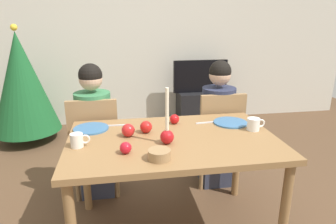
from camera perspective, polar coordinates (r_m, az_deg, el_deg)
name	(u,v)px	position (r m, az deg, el deg)	size (l,w,h in m)	color
back_wall	(140,33)	(4.47, -5.23, 14.58)	(6.40, 0.10, 2.60)	beige
dining_table	(173,149)	(2.07, 0.92, -7.02)	(1.40, 0.90, 0.75)	olive
chair_left	(95,141)	(2.67, -13.61, -5.33)	(0.40, 0.40, 0.90)	#99754C
chair_right	(218,133)	(2.80, 9.45, -3.96)	(0.40, 0.40, 0.90)	#99754C
person_left_child	(95,133)	(2.68, -13.65, -3.92)	(0.30, 0.30, 1.17)	#33384C
person_right_child	(217,126)	(2.81, 9.30, -2.62)	(0.30, 0.30, 1.17)	#33384C
tv_stand	(199,108)	(4.50, 5.96, 0.85)	(0.64, 0.40, 0.48)	black
tv	(200,76)	(4.39, 6.15, 6.74)	(0.79, 0.05, 0.46)	black
christmas_tree	(22,83)	(4.11, -25.86, 4.97)	(0.81, 0.81, 1.45)	brown
candle_centerpiece	(167,133)	(1.92, -0.18, -3.94)	(0.09, 0.09, 0.37)	red
plate_left	(91,128)	(2.26, -14.33, -3.03)	(0.25, 0.25, 0.01)	teal
plate_right	(230,122)	(2.36, 11.69, -1.95)	(0.26, 0.26, 0.01)	teal
mug_left	(77,140)	(1.97, -16.75, -5.14)	(0.12, 0.08, 0.09)	silver
mug_right	(254,124)	(2.25, 15.91, -2.22)	(0.13, 0.09, 0.09)	white
fork_left	(114,125)	(2.29, -10.26, -2.51)	(0.18, 0.01, 0.01)	silver
fork_right	(207,122)	(2.33, 7.39, -1.98)	(0.18, 0.01, 0.01)	silver
bowl_walnuts	(159,155)	(1.74, -1.64, -8.05)	(0.13, 0.13, 0.06)	#99754C
apple_near_candle	(128,130)	(2.06, -7.54, -3.43)	(0.09, 0.09, 0.09)	red
apple_by_left_plate	(174,119)	(2.29, 1.23, -1.34)	(0.07, 0.07, 0.07)	red
apple_by_right_mug	(146,127)	(2.12, -4.17, -2.82)	(0.09, 0.09, 0.09)	red
apple_far_edge	(126,148)	(1.82, -8.01, -6.71)	(0.07, 0.07, 0.07)	red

